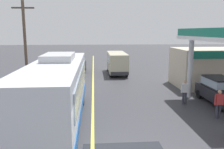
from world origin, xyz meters
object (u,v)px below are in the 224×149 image
(coach_bus_main, at_px, (57,93))
(pedestrian_near_pump, at_px, (185,91))
(pedestrian_by_shop, at_px, (219,103))
(car_trailing_behind_bus, at_px, (79,63))
(minibus_opposing_lane, at_px, (117,61))
(car_at_pump, at_px, (219,89))

(coach_bus_main, bearing_deg, pedestrian_near_pump, 20.10)
(pedestrian_near_pump, height_order, pedestrian_by_shop, same)
(car_trailing_behind_bus, bearing_deg, pedestrian_near_pump, -60.14)
(minibus_opposing_lane, relative_size, car_trailing_behind_bus, 1.46)
(coach_bus_main, height_order, pedestrian_by_shop, coach_bus_main)
(car_at_pump, bearing_deg, pedestrian_by_shop, -118.73)
(car_at_pump, height_order, pedestrian_near_pump, car_at_pump)
(car_trailing_behind_bus, bearing_deg, car_at_pump, -53.57)
(minibus_opposing_lane, bearing_deg, pedestrian_by_shop, -73.61)
(coach_bus_main, xyz_separation_m, car_at_pump, (10.47, 2.85, -0.71))
(pedestrian_near_pump, xyz_separation_m, car_trailing_behind_bus, (-8.02, 13.97, 0.08))
(pedestrian_near_pump, bearing_deg, car_at_pump, -2.77)
(coach_bus_main, relative_size, pedestrian_by_shop, 6.65)
(minibus_opposing_lane, distance_m, car_trailing_behind_bus, 4.95)
(pedestrian_near_pump, xyz_separation_m, pedestrian_by_shop, (0.91, -2.80, 0.00))
(coach_bus_main, distance_m, minibus_opposing_lane, 15.75)
(pedestrian_near_pump, distance_m, pedestrian_by_shop, 2.94)
(coach_bus_main, bearing_deg, car_trailing_behind_bus, 89.75)
(car_at_pump, relative_size, minibus_opposing_lane, 0.69)
(car_at_pump, xyz_separation_m, pedestrian_by_shop, (-1.47, -2.68, -0.08))
(coach_bus_main, height_order, minibus_opposing_lane, coach_bus_main)
(minibus_opposing_lane, distance_m, pedestrian_by_shop, 15.53)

